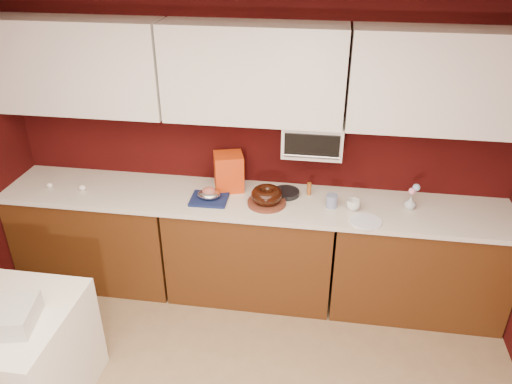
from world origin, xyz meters
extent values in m
cube|color=white|center=(0.00, 0.00, 2.50)|extent=(4.00, 4.50, 0.02)
cube|color=#320706|center=(0.00, 2.25, 1.25)|extent=(4.00, 0.02, 2.50)
cube|color=#4F2A0F|center=(-1.33, 1.94, 0.43)|extent=(1.31, 0.58, 0.86)
cube|color=#4F2A0F|center=(0.00, 1.94, 0.43)|extent=(1.31, 0.58, 0.86)
cube|color=#4F2A0F|center=(1.33, 1.94, 0.43)|extent=(1.31, 0.58, 0.86)
cube|color=silver|center=(0.00, 1.94, 0.88)|extent=(4.00, 0.62, 0.04)
cube|color=white|center=(-1.33, 2.08, 1.85)|extent=(1.31, 0.33, 0.70)
cube|color=white|center=(0.00, 2.08, 1.85)|extent=(1.31, 0.33, 0.70)
cube|color=white|center=(1.33, 2.08, 1.85)|extent=(1.31, 0.33, 0.70)
cube|color=white|center=(0.45, 2.10, 1.38)|extent=(0.45, 0.30, 0.25)
cube|color=black|center=(0.45, 1.94, 1.38)|extent=(0.40, 0.02, 0.18)
cylinder|color=silver|center=(0.45, 1.93, 1.30)|extent=(0.42, 0.02, 0.02)
cube|color=white|center=(-1.40, 0.60, 0.38)|extent=(1.00, 0.80, 0.75)
cylinder|color=#612C1D|center=(0.13, 1.88, 0.91)|extent=(0.31, 0.31, 0.03)
torus|color=black|center=(0.13, 1.88, 0.98)|extent=(0.28, 0.28, 0.10)
cube|color=#141F4D|center=(-0.32, 1.87, 0.91)|extent=(0.29, 0.25, 0.02)
ellipsoid|color=silver|center=(-0.32, 1.87, 0.96)|extent=(0.18, 0.16, 0.06)
ellipsoid|color=#BC6356|center=(-0.32, 1.87, 0.98)|extent=(0.11, 0.09, 0.07)
cube|color=#B31B0B|center=(-0.20, 2.08, 1.05)|extent=(0.27, 0.26, 0.30)
cylinder|color=black|center=(0.27, 2.05, 0.92)|extent=(0.21, 0.21, 0.04)
imported|color=white|center=(0.79, 1.89, 0.95)|extent=(0.12, 0.12, 0.10)
cylinder|color=navy|center=(0.62, 1.91, 0.95)|extent=(0.10, 0.10, 0.10)
imported|color=silver|center=(1.21, 1.98, 0.95)|extent=(0.09, 0.09, 0.11)
sphere|color=pink|center=(1.21, 1.98, 1.05)|extent=(0.05, 0.05, 0.05)
sphere|color=#8DBEE2|center=(1.24, 2.00, 1.07)|extent=(0.06, 0.06, 0.06)
cylinder|color=white|center=(0.88, 1.73, 0.91)|extent=(0.29, 0.29, 0.01)
cylinder|color=#944D1A|center=(0.44, 2.08, 0.95)|extent=(0.04, 0.04, 0.10)
ellipsoid|color=white|center=(-1.65, 1.88, 0.92)|extent=(0.06, 0.05, 0.04)
ellipsoid|color=white|center=(-1.36, 1.87, 0.92)|extent=(0.07, 0.06, 0.05)
cube|color=silver|center=(-1.22, 0.52, 0.81)|extent=(0.42, 0.37, 0.13)
camera|label=1|loc=(0.55, -1.41, 2.82)|focal=35.00mm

